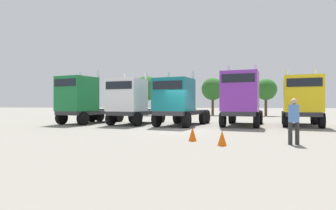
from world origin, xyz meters
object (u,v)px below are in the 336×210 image
(visitor_with_camera, at_px, (294,118))
(traffic_cone_near, at_px, (193,134))
(semi_truck_purple, at_px, (241,99))
(traffic_cone_far, at_px, (222,138))
(semi_truck_green, at_px, (82,100))
(semi_truck_teal, at_px, (178,102))
(semi_truck_yellow, at_px, (302,100))
(semi_truck_white, at_px, (131,101))

(visitor_with_camera, distance_m, traffic_cone_near, 4.08)
(semi_truck_purple, height_order, traffic_cone_far, semi_truck_purple)
(visitor_with_camera, bearing_deg, semi_truck_green, -136.83)
(semi_truck_teal, relative_size, traffic_cone_near, 10.86)
(semi_truck_teal, xyz_separation_m, visitor_with_camera, (5.60, -8.31, -0.71))
(semi_truck_yellow, bearing_deg, traffic_cone_far, -17.76)
(semi_truck_purple, height_order, traffic_cone_near, semi_truck_purple)
(semi_truck_white, bearing_deg, semi_truck_teal, 91.22)
(traffic_cone_near, bearing_deg, semi_truck_purple, 70.90)
(semi_truck_white, xyz_separation_m, semi_truck_purple, (8.20, -0.36, 0.14))
(semi_truck_green, bearing_deg, traffic_cone_near, 63.65)
(semi_truck_purple, distance_m, semi_truck_yellow, 4.29)
(semi_truck_purple, distance_m, traffic_cone_near, 8.91)
(semi_truck_white, bearing_deg, semi_truck_green, -81.75)
(semi_truck_white, bearing_deg, visitor_with_camera, 58.17)
(visitor_with_camera, relative_size, traffic_cone_near, 2.99)
(semi_truck_purple, bearing_deg, traffic_cone_far, 2.13)
(semi_truck_green, distance_m, semi_truck_purple, 12.36)
(visitor_with_camera, height_order, traffic_cone_near, visitor_with_camera)
(semi_truck_purple, bearing_deg, traffic_cone_near, -6.96)
(semi_truck_white, xyz_separation_m, traffic_cone_near, (5.33, -8.63, -1.50))
(semi_truck_green, distance_m, semi_truck_teal, 7.93)
(semi_truck_white, bearing_deg, traffic_cone_far, 46.04)
(semi_truck_yellow, bearing_deg, semi_truck_purple, -68.60)
(semi_truck_green, bearing_deg, semi_truck_yellow, 106.96)
(semi_truck_purple, xyz_separation_m, traffic_cone_far, (-1.67, -9.43, -1.65))
(semi_truck_white, height_order, semi_truck_yellow, semi_truck_yellow)
(semi_truck_green, xyz_separation_m, semi_truck_white, (4.14, -0.29, -0.14))
(semi_truck_green, xyz_separation_m, semi_truck_teal, (7.87, -1.02, -0.19))
(semi_truck_white, relative_size, semi_truck_yellow, 0.98)
(semi_truck_white, relative_size, traffic_cone_near, 10.09)
(semi_truck_white, relative_size, semi_truck_purple, 0.90)
(semi_truck_green, relative_size, semi_truck_purple, 0.91)
(semi_truck_yellow, relative_size, visitor_with_camera, 3.45)
(semi_truck_purple, xyz_separation_m, semi_truck_yellow, (4.24, 0.66, -0.09))
(visitor_with_camera, bearing_deg, semi_truck_purple, 175.25)
(semi_truck_green, height_order, semi_truck_white, semi_truck_green)
(semi_truck_yellow, xyz_separation_m, traffic_cone_far, (-5.91, -10.08, -1.56))
(semi_truck_white, distance_m, visitor_with_camera, 13.01)
(semi_truck_white, xyz_separation_m, semi_truck_teal, (3.72, -0.73, -0.04))
(semi_truck_purple, bearing_deg, semi_truck_teal, -73.10)
(semi_truck_yellow, xyz_separation_m, visitor_with_camera, (-3.12, -9.34, -0.80))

